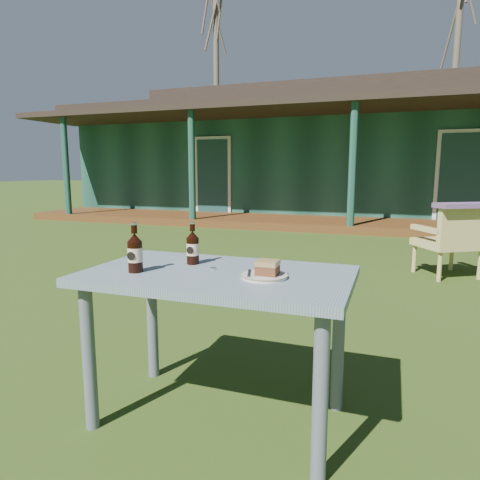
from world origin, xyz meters
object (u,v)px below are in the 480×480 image
at_px(cafe_table, 218,293).
at_px(armchair_left, 452,238).
at_px(plate, 264,276).
at_px(cola_bottle_near, 193,247).
at_px(cola_bottle_far, 135,252).
at_px(cake_slice, 268,267).

height_order(cafe_table, armchair_left, armchair_left).
distance_m(cafe_table, plate, 0.26).
height_order(cafe_table, plate, plate).
relative_size(plate, cola_bottle_near, 0.98).
distance_m(cola_bottle_near, armchair_left, 3.66).
bearing_deg(plate, cafe_table, 171.19).
distance_m(cafe_table, cola_bottle_far, 0.42).
bearing_deg(cola_bottle_near, plate, -19.62).
bearing_deg(cola_bottle_near, cake_slice, -18.62).
bearing_deg(cafe_table, armchair_left, 68.08).
relative_size(cola_bottle_far, armchair_left, 0.29).
bearing_deg(armchair_left, cake_slice, -108.14).
xyz_separation_m(cafe_table, cola_bottle_far, (-0.35, -0.13, 0.19)).
height_order(plate, cake_slice, cake_slice).
bearing_deg(cola_bottle_far, cafe_table, 20.69).
distance_m(cake_slice, cola_bottle_near, 0.45).
bearing_deg(armchair_left, plate, -108.33).
bearing_deg(cola_bottle_far, armchair_left, 64.10).
height_order(cola_bottle_far, armchair_left, cola_bottle_far).
relative_size(cake_slice, armchair_left, 0.12).
xyz_separation_m(plate, armchair_left, (1.14, 3.45, -0.28)).
height_order(cake_slice, cola_bottle_far, cola_bottle_far).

